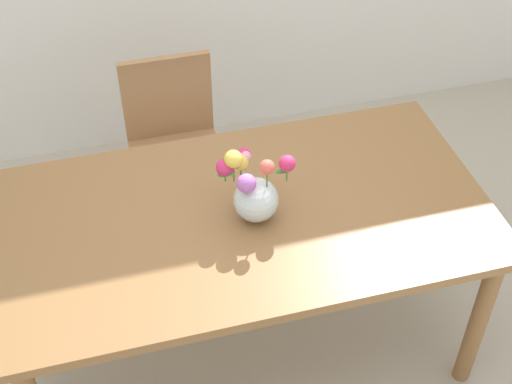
% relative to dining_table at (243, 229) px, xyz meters
% --- Properties ---
extents(ground_plane, '(12.00, 12.00, 0.00)m').
position_rel_dining_table_xyz_m(ground_plane, '(0.00, 0.00, -0.69)').
color(ground_plane, '#B7AD99').
extents(dining_table, '(1.82, 0.98, 0.78)m').
position_rel_dining_table_xyz_m(dining_table, '(0.00, 0.00, 0.00)').
color(dining_table, olive).
rests_on(dining_table, ground_plane).
extents(chair_far, '(0.42, 0.42, 0.90)m').
position_rel_dining_table_xyz_m(chair_far, '(-0.13, 0.83, -0.17)').
color(chair_far, '#9E7047').
rests_on(chair_far, ground_plane).
extents(flower_vase, '(0.28, 0.22, 0.28)m').
position_rel_dining_table_xyz_m(flower_vase, '(0.04, -0.02, 0.20)').
color(flower_vase, silver).
rests_on(flower_vase, dining_table).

